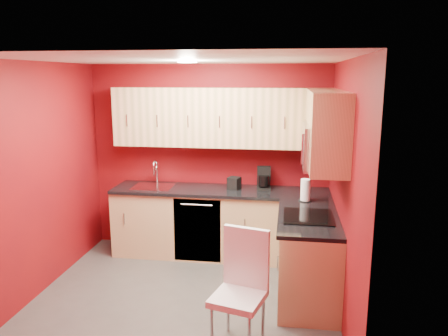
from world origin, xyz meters
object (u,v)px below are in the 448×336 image
(sink, at_px, (153,184))
(coffee_maker, at_px, (264,178))
(dining_chair, at_px, (238,292))
(microwave, at_px, (323,146))
(napkin_holder, at_px, (234,183))
(paper_towel, at_px, (305,190))

(sink, xyz_separation_m, coffee_maker, (1.46, 0.08, 0.11))
(coffee_maker, distance_m, dining_chair, 2.11)
(microwave, distance_m, dining_chair, 1.66)
(microwave, height_order, sink, microwave)
(coffee_maker, bearing_deg, napkin_holder, -178.27)
(dining_chair, bearing_deg, sink, 139.77)
(napkin_holder, relative_size, dining_chair, 0.15)
(napkin_holder, distance_m, dining_chair, 2.07)
(sink, relative_size, dining_chair, 0.50)
(sink, distance_m, napkin_holder, 1.08)
(napkin_holder, height_order, paper_towel, paper_towel)
(coffee_maker, height_order, dining_chair, coffee_maker)
(coffee_maker, xyz_separation_m, dining_chair, (-0.09, -2.04, -0.53))
(microwave, relative_size, paper_towel, 2.91)
(dining_chair, bearing_deg, coffee_maker, 102.44)
(coffee_maker, relative_size, napkin_holder, 1.86)
(microwave, xyz_separation_m, paper_towel, (-0.13, 0.60, -0.62))
(sink, height_order, paper_towel, sink)
(microwave, xyz_separation_m, coffee_maker, (-0.64, 1.08, -0.61))
(microwave, bearing_deg, coffee_maker, 120.51)
(dining_chair, bearing_deg, microwave, 67.86)
(sink, height_order, coffee_maker, sink)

